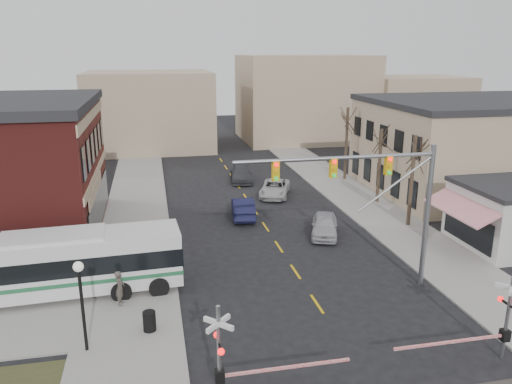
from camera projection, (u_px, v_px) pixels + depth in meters
ground at (330, 324)px, 24.05m from camera, size 160.00×160.00×0.00m
sidewalk_west at (137, 210)px, 40.98m from camera, size 5.00×60.00×0.12m
sidewalk_east at (354, 197)px, 44.73m from camera, size 5.00×60.00×0.12m
tan_building at (483, 145)px, 46.04m from camera, size 20.30×15.30×8.50m
tree_east_a at (412, 181)px, 36.45m from camera, size 0.28×0.28×6.75m
tree_east_b at (379, 166)px, 42.22m from camera, size 0.28×0.28×6.30m
tree_east_c at (346, 144)px, 49.66m from camera, size 0.28×0.28×7.20m
transit_bus at (55, 264)px, 26.21m from camera, size 13.23×3.60×3.37m
traffic_signal_mast at (379, 188)px, 25.99m from camera, size 10.78×0.30×8.00m
rr_crossing_west at (231, 354)px, 18.31m from camera, size 5.60×1.36×4.00m
rr_crossing_east at (499, 318)px, 20.81m from camera, size 5.60×1.36×4.00m
street_lamp at (80, 288)px, 20.97m from camera, size 0.44×0.44×4.16m
trash_bin at (149, 321)px, 23.17m from camera, size 0.60×0.60×0.95m
car_a at (325, 225)px, 35.34m from camera, size 3.23×4.81×1.52m
car_b at (243, 207)px, 39.25m from camera, size 2.23×5.01×1.60m
car_c at (275, 188)px, 44.93m from camera, size 4.01×5.63×1.42m
car_d at (241, 174)px, 50.11m from camera, size 2.63×5.27×1.47m
pedestrian_near at (120, 288)px, 25.40m from camera, size 0.49×0.71×1.86m
pedestrian_far at (132, 268)px, 27.93m from camera, size 0.97×1.05×1.74m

